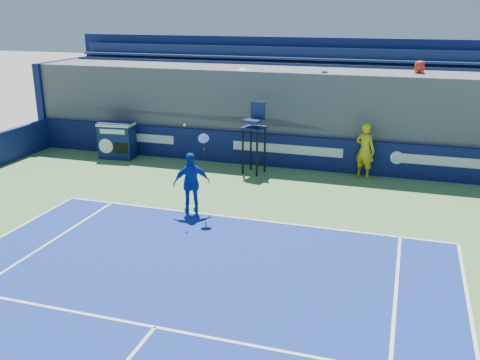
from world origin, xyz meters
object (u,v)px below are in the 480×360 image
(match_clock, at_px, (117,139))
(umpire_chair, at_px, (254,130))
(tennis_player, at_px, (192,183))
(ball_person, at_px, (365,150))

(match_clock, distance_m, umpire_chair, 5.61)
(match_clock, bearing_deg, tennis_player, -42.29)
(ball_person, bearing_deg, umpire_chair, 32.72)
(umpire_chair, bearing_deg, ball_person, 10.05)
(ball_person, xyz_separation_m, match_clock, (-9.24, -0.37, -0.21))
(match_clock, height_order, umpire_chair, umpire_chair)
(umpire_chair, bearing_deg, match_clock, 177.05)
(match_clock, bearing_deg, ball_person, 2.29)
(ball_person, relative_size, match_clock, 1.35)
(umpire_chair, bearing_deg, tennis_player, -97.98)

